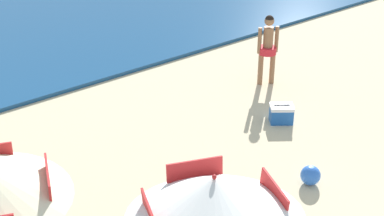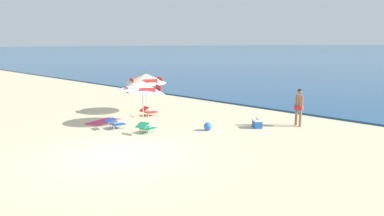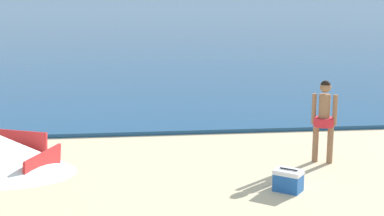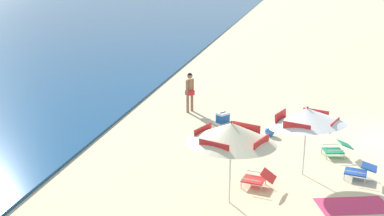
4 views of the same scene
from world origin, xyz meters
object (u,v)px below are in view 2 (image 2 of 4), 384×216
at_px(cooler_box, 257,123).
at_px(lounge_chair_beside_umbrella, 146,127).
at_px(person_standing_near_shore, 299,105).
at_px(beach_umbrella_striped_second, 146,78).
at_px(beach_ball, 208,126).
at_px(beach_umbrella_striped_main, 142,86).
at_px(beach_towel, 103,121).
at_px(lounge_chair_under_umbrella, 115,123).
at_px(lounge_chair_facing_sea, 149,111).

bearing_deg(cooler_box, lounge_chair_beside_umbrella, -125.11).
bearing_deg(person_standing_near_shore, beach_umbrella_striped_second, -161.34).
relative_size(cooler_box, beach_ball, 1.68).
xyz_separation_m(beach_umbrella_striped_main, lounge_chair_beside_umbrella, (1.66, -1.16, -1.52)).
bearing_deg(beach_towel, beach_umbrella_striped_second, 98.07).
height_order(lounge_chair_under_umbrella, lounge_chair_facing_sea, lounge_chair_facing_sea).
distance_m(beach_umbrella_striped_main, lounge_chair_facing_sea, 2.26).
height_order(lounge_chair_facing_sea, person_standing_near_shore, person_standing_near_shore).
bearing_deg(lounge_chair_facing_sea, lounge_chair_under_umbrella, -69.04).
bearing_deg(beach_ball, lounge_chair_under_umbrella, -140.84).
bearing_deg(person_standing_near_shore, beach_towel, -142.15).
bearing_deg(beach_umbrella_striped_second, lounge_chair_beside_umbrella, -39.34).
distance_m(beach_umbrella_striped_second, beach_towel, 3.68).
bearing_deg(cooler_box, beach_umbrella_striped_second, -171.17).
height_order(lounge_chair_under_umbrella, person_standing_near_shore, person_standing_near_shore).
bearing_deg(lounge_chair_facing_sea, person_standing_near_shore, 26.07).
xyz_separation_m(beach_umbrella_striped_main, lounge_chair_facing_sea, (-1.11, 1.25, -1.52)).
relative_size(lounge_chair_beside_umbrella, beach_towel, 0.54).
height_order(beach_umbrella_striped_second, person_standing_near_shore, beach_umbrella_striped_second).
relative_size(lounge_chair_under_umbrella, lounge_chair_beside_umbrella, 0.98).
xyz_separation_m(lounge_chair_facing_sea, beach_towel, (-0.58, -2.43, -0.26)).
distance_m(lounge_chair_under_umbrella, lounge_chair_facing_sea, 3.05).
xyz_separation_m(beach_umbrella_striped_second, lounge_chair_under_umbrella, (2.12, -3.54, -1.62)).
distance_m(lounge_chair_beside_umbrella, person_standing_near_shore, 7.12).
bearing_deg(beach_umbrella_striped_main, beach_umbrella_striped_second, 137.65).
height_order(lounge_chair_under_umbrella, cooler_box, lounge_chair_under_umbrella).
xyz_separation_m(lounge_chair_under_umbrella, beach_towel, (-1.67, 0.42, -0.27)).
relative_size(beach_umbrella_striped_main, beach_towel, 1.68).
distance_m(lounge_chair_under_umbrella, person_standing_near_shore, 8.51).
bearing_deg(lounge_chair_under_umbrella, beach_umbrella_striped_second, 120.83).
bearing_deg(beach_umbrella_striped_second, cooler_box, 8.83).
bearing_deg(lounge_chair_under_umbrella, person_standing_near_shore, 47.07).
height_order(lounge_chair_beside_umbrella, lounge_chair_facing_sea, lounge_chair_facing_sea).
relative_size(beach_umbrella_striped_main, lounge_chair_beside_umbrella, 3.13).
bearing_deg(beach_umbrella_striped_main, cooler_box, 33.14).
xyz_separation_m(beach_umbrella_striped_second, cooler_box, (6.70, 1.04, -1.70)).
height_order(lounge_chair_under_umbrella, beach_towel, lounge_chair_under_umbrella).
relative_size(beach_umbrella_striped_second, cooler_box, 4.86).
relative_size(lounge_chair_beside_umbrella, cooler_box, 1.60).
height_order(beach_umbrella_striped_main, lounge_chair_under_umbrella, beach_umbrella_striped_main).
xyz_separation_m(beach_umbrella_striped_main, beach_towel, (-1.69, -1.18, -1.79)).
relative_size(lounge_chair_facing_sea, person_standing_near_shore, 0.56).
bearing_deg(cooler_box, lounge_chair_facing_sea, -162.99).
height_order(beach_umbrella_striped_second, lounge_chair_facing_sea, beach_umbrella_striped_second).
xyz_separation_m(beach_umbrella_striped_main, beach_umbrella_striped_second, (-2.13, 1.94, 0.11)).
relative_size(beach_umbrella_striped_main, beach_umbrella_striped_second, 1.03).
relative_size(lounge_chair_beside_umbrella, beach_ball, 2.68).
height_order(beach_umbrella_striped_main, beach_umbrella_striped_second, beach_umbrella_striped_second).
height_order(beach_umbrella_striped_second, cooler_box, beach_umbrella_striped_second).
relative_size(beach_umbrella_striped_second, lounge_chair_facing_sea, 2.99).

